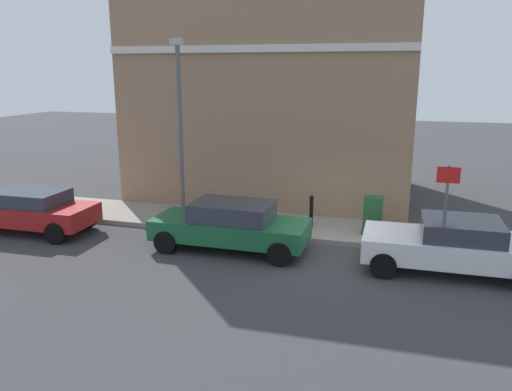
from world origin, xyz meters
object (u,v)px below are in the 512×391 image
Objects in this scene: car_white at (453,245)px; car_green at (231,225)px; street_sign at (447,194)px; car_red at (25,209)px; bollard_far_kerb at (265,214)px; utility_cabinet at (373,217)px; bollard_near_cabinet at (311,210)px; lamppost at (180,123)px.

car_green reaches higher than car_white.
street_sign is at bearing -85.25° from car_white.
car_red is at bearing 97.20° from street_sign.
car_white is 1.69m from street_sign.
bollard_far_kerb is at bearing -168.62° from car_red.
car_green is 3.78× the size of utility_cabinet.
utility_cabinet is at bearing -150.27° from car_green.
bollard_near_cabinet is (2.19, -1.89, -0.02)m from car_green.
street_sign is at bearing -165.70° from car_green.
lamppost is at bearing 78.96° from bollard_far_kerb.
street_sign is at bearing -94.03° from lamppost.
lamppost is at bearing -39.44° from car_green.
lamppost is (1.95, 8.14, 2.59)m from car_white.
car_green is 4.19× the size of bollard_near_cabinet.
car_red is at bearing 102.03° from bollard_far_kerb.
street_sign is at bearing -101.91° from bollard_near_cabinet.
car_red is 8.91m from bollard_near_cabinet.
bollard_far_kerb is 0.18× the size of lamppost.
utility_cabinet is at bearing -45.67° from car_white.
bollard_far_kerb is at bearing -101.04° from lamppost.
car_green is (0.00, 5.82, 0.01)m from car_white.
bollard_far_kerb is (-0.71, 3.14, 0.02)m from utility_cabinet.
utility_cabinet is 3.22m from bollard_far_kerb.
car_green reaches higher than car_red.
bollard_near_cabinet is (0.10, 1.87, 0.02)m from utility_cabinet.
car_green is 2.89m from bollard_near_cabinet.
car_red is 0.79× the size of lamppost.
lamppost is at bearing -13.80° from car_white.
lamppost reaches higher than bollard_far_kerb.
car_white is 8.76m from lamppost.
car_red is (-0.18, 12.52, -0.01)m from car_white.
utility_cabinet is (2.09, -3.75, -0.04)m from car_green.
car_green is at bearing -130.06° from lamppost.
car_red is at bearing 105.42° from bollard_near_cabinet.
car_red is 12.54m from street_sign.
car_green reaches higher than bollard_far_kerb.
bollard_far_kerb is (1.38, -0.61, -0.02)m from car_green.
car_white reaches higher than bollard_far_kerb.
utility_cabinet is at bearing -168.40° from car_red.
utility_cabinet is (2.09, 2.07, -0.03)m from car_white.
car_white is 4.11× the size of bollard_near_cabinet.
car_red is 4.34× the size of bollard_far_kerb.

